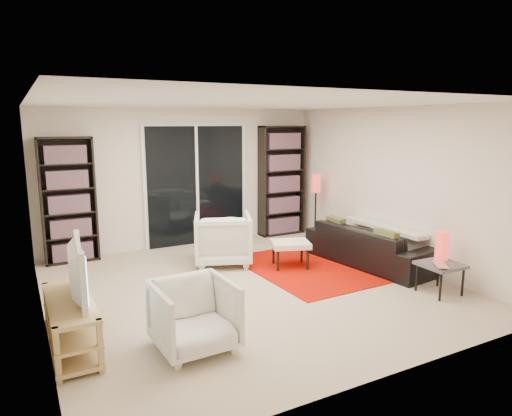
{
  "coord_description": "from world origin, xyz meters",
  "views": [
    {
      "loc": [
        -2.66,
        -5.15,
        2.16
      ],
      "look_at": [
        0.25,
        0.3,
        1.0
      ],
      "focal_mm": 32.0,
      "sensor_mm": 36.0,
      "label": 1
    }
  ],
  "objects_px": {
    "side_table": "(440,267)",
    "floor_lamp": "(316,191)",
    "tv_stand": "(71,323)",
    "bookshelf_left": "(69,201)",
    "armchair_back": "(223,238)",
    "bookshelf_right": "(282,181)",
    "sofa": "(370,245)",
    "armchair_front": "(194,316)",
    "ottoman": "(290,245)"
  },
  "relations": [
    {
      "from": "side_table",
      "to": "floor_lamp",
      "type": "height_order",
      "value": "floor_lamp"
    },
    {
      "from": "tv_stand",
      "to": "bookshelf_left",
      "type": "bearing_deg",
      "value": 83.39
    },
    {
      "from": "armchair_back",
      "to": "floor_lamp",
      "type": "height_order",
      "value": "floor_lamp"
    },
    {
      "from": "bookshelf_right",
      "to": "sofa",
      "type": "relative_size",
      "value": 1.01
    },
    {
      "from": "bookshelf_left",
      "to": "floor_lamp",
      "type": "height_order",
      "value": "bookshelf_left"
    },
    {
      "from": "armchair_front",
      "to": "floor_lamp",
      "type": "relative_size",
      "value": 0.61
    },
    {
      "from": "sofa",
      "to": "armchair_front",
      "type": "height_order",
      "value": "armchair_front"
    },
    {
      "from": "bookshelf_left",
      "to": "bookshelf_right",
      "type": "distance_m",
      "value": 3.85
    },
    {
      "from": "armchair_back",
      "to": "side_table",
      "type": "height_order",
      "value": "armchair_back"
    },
    {
      "from": "bookshelf_right",
      "to": "ottoman",
      "type": "bearing_deg",
      "value": -117.58
    },
    {
      "from": "ottoman",
      "to": "floor_lamp",
      "type": "xyz_separation_m",
      "value": [
        1.3,
        1.19,
        0.58
      ]
    },
    {
      "from": "bookshelf_left",
      "to": "side_table",
      "type": "xyz_separation_m",
      "value": [
        3.98,
        -3.68,
        -0.62
      ]
    },
    {
      "from": "bookshelf_left",
      "to": "sofa",
      "type": "distance_m",
      "value": 4.7
    },
    {
      "from": "bookshelf_left",
      "to": "floor_lamp",
      "type": "distance_m",
      "value": 4.23
    },
    {
      "from": "bookshelf_left",
      "to": "side_table",
      "type": "distance_m",
      "value": 5.46
    },
    {
      "from": "armchair_back",
      "to": "ottoman",
      "type": "relative_size",
      "value": 1.28
    },
    {
      "from": "bookshelf_left",
      "to": "floor_lamp",
      "type": "bearing_deg",
      "value": -9.25
    },
    {
      "from": "bookshelf_left",
      "to": "armchair_back",
      "type": "height_order",
      "value": "bookshelf_left"
    },
    {
      "from": "tv_stand",
      "to": "bookshelf_right",
      "type": "bearing_deg",
      "value": 35.66
    },
    {
      "from": "sofa",
      "to": "ottoman",
      "type": "xyz_separation_m",
      "value": [
        -1.16,
        0.45,
        0.04
      ]
    },
    {
      "from": "ottoman",
      "to": "floor_lamp",
      "type": "bearing_deg",
      "value": 42.49
    },
    {
      "from": "side_table",
      "to": "bookshelf_left",
      "type": "bearing_deg",
      "value": 137.22
    },
    {
      "from": "bookshelf_left",
      "to": "tv_stand",
      "type": "height_order",
      "value": "bookshelf_left"
    },
    {
      "from": "bookshelf_left",
      "to": "ottoman",
      "type": "xyz_separation_m",
      "value": [
        2.87,
        -1.87,
        -0.63
      ]
    },
    {
      "from": "armchair_back",
      "to": "armchair_front",
      "type": "relative_size",
      "value": 1.17
    },
    {
      "from": "bookshelf_right",
      "to": "armchair_front",
      "type": "bearing_deg",
      "value": -131.3
    },
    {
      "from": "ottoman",
      "to": "tv_stand",
      "type": "bearing_deg",
      "value": -160.45
    },
    {
      "from": "floor_lamp",
      "to": "armchair_front",
      "type": "bearing_deg",
      "value": -140.06
    },
    {
      "from": "sofa",
      "to": "side_table",
      "type": "height_order",
      "value": "sofa"
    },
    {
      "from": "bookshelf_right",
      "to": "sofa",
      "type": "distance_m",
      "value": 2.44
    },
    {
      "from": "armchair_back",
      "to": "armchair_front",
      "type": "height_order",
      "value": "armchair_back"
    },
    {
      "from": "sofa",
      "to": "armchair_front",
      "type": "relative_size",
      "value": 2.78
    },
    {
      "from": "bookshelf_left",
      "to": "bookshelf_right",
      "type": "height_order",
      "value": "bookshelf_right"
    },
    {
      "from": "tv_stand",
      "to": "floor_lamp",
      "type": "relative_size",
      "value": 1.04
    },
    {
      "from": "bookshelf_left",
      "to": "armchair_back",
      "type": "distance_m",
      "value": 2.46
    },
    {
      "from": "armchair_back",
      "to": "ottoman",
      "type": "height_order",
      "value": "armchair_back"
    },
    {
      "from": "tv_stand",
      "to": "ottoman",
      "type": "bearing_deg",
      "value": 19.55
    },
    {
      "from": "ottoman",
      "to": "side_table",
      "type": "bearing_deg",
      "value": -58.62
    },
    {
      "from": "bookshelf_right",
      "to": "armchair_front",
      "type": "xyz_separation_m",
      "value": [
        -3.15,
        -3.59,
        -0.71
      ]
    },
    {
      "from": "armchair_back",
      "to": "armchair_front",
      "type": "xyz_separation_m",
      "value": [
        -1.36,
        -2.38,
        -0.06
      ]
    },
    {
      "from": "armchair_back",
      "to": "bookshelf_left",
      "type": "bearing_deg",
      "value": -8.34
    },
    {
      "from": "armchair_back",
      "to": "floor_lamp",
      "type": "distance_m",
      "value": 2.24
    },
    {
      "from": "sofa",
      "to": "floor_lamp",
      "type": "distance_m",
      "value": 1.75
    },
    {
      "from": "bookshelf_right",
      "to": "floor_lamp",
      "type": "height_order",
      "value": "bookshelf_right"
    },
    {
      "from": "bookshelf_left",
      "to": "sofa",
      "type": "height_order",
      "value": "bookshelf_left"
    },
    {
      "from": "bookshelf_right",
      "to": "armchair_front",
      "type": "height_order",
      "value": "bookshelf_right"
    },
    {
      "from": "bookshelf_left",
      "to": "bookshelf_right",
      "type": "xyz_separation_m",
      "value": [
        3.85,
        -0.0,
        0.07
      ]
    },
    {
      "from": "armchair_back",
      "to": "side_table",
      "type": "xyz_separation_m",
      "value": [
        1.92,
        -2.47,
        -0.04
      ]
    },
    {
      "from": "side_table",
      "to": "floor_lamp",
      "type": "relative_size",
      "value": 0.41
    },
    {
      "from": "ottoman",
      "to": "floor_lamp",
      "type": "distance_m",
      "value": 1.85
    }
  ]
}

